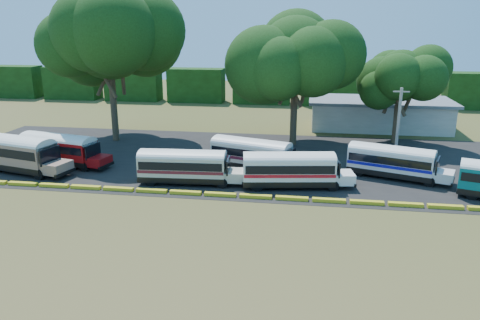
# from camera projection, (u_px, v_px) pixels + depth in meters

# --- Properties ---
(ground) EXTENTS (160.00, 160.00, 0.00)m
(ground) POSITION_uv_depth(u_px,v_px,m) (200.00, 200.00, 38.56)
(ground) COLOR #3A4918
(ground) RESTS_ON ground
(asphalt_strip) EXTENTS (64.00, 24.00, 0.02)m
(asphalt_strip) POSITION_uv_depth(u_px,v_px,m) (235.00, 159.00, 49.79)
(asphalt_strip) COLOR black
(asphalt_strip) RESTS_ON ground
(curb) EXTENTS (53.70, 0.45, 0.30)m
(curb) POSITION_uv_depth(u_px,v_px,m) (203.00, 194.00, 39.47)
(curb) COLOR gold
(curb) RESTS_ON ground
(terminal_building) EXTENTS (19.00, 9.00, 4.00)m
(terminal_building) POSITION_uv_depth(u_px,v_px,m) (379.00, 114.00, 63.82)
(terminal_building) COLOR beige
(terminal_building) RESTS_ON ground
(treeline_backdrop) EXTENTS (130.00, 4.00, 6.00)m
(treeline_backdrop) POSITION_uv_depth(u_px,v_px,m) (262.00, 87.00, 83.21)
(treeline_backdrop) COLOR black
(treeline_backdrop) RESTS_ON ground
(bus_beige) EXTENTS (11.26, 5.19, 3.60)m
(bus_beige) POSITION_uv_depth(u_px,v_px,m) (14.00, 151.00, 45.25)
(bus_beige) COLOR black
(bus_beige) RESTS_ON ground
(bus_red) EXTENTS (10.10, 4.41, 3.23)m
(bus_red) POSITION_uv_depth(u_px,v_px,m) (60.00, 147.00, 47.37)
(bus_red) COLOR black
(bus_red) RESTS_ON ground
(bus_cream_west) EXTENTS (9.65, 2.94, 3.13)m
(bus_cream_west) POSITION_uv_depth(u_px,v_px,m) (185.00, 165.00, 41.91)
(bus_cream_west) COLOR black
(bus_cream_west) RESTS_ON ground
(bus_cream_east) EXTENTS (9.87, 5.17, 3.16)m
(bus_cream_east) POSITION_uv_depth(u_px,v_px,m) (253.00, 153.00, 45.74)
(bus_cream_east) COLOR black
(bus_cream_east) RESTS_ON ground
(bus_white_red) EXTENTS (10.02, 3.90, 3.21)m
(bus_white_red) POSITION_uv_depth(u_px,v_px,m) (291.00, 168.00, 40.89)
(bus_white_red) COLOR black
(bus_white_red) RESTS_ON ground
(bus_white_blue) EXTENTS (9.62, 5.32, 3.09)m
(bus_white_blue) POSITION_uv_depth(u_px,v_px,m) (393.00, 160.00, 43.42)
(bus_white_blue) COLOR black
(bus_white_blue) RESTS_ON ground
(tree_west) EXTENTS (12.91, 12.91, 16.92)m
(tree_west) POSITION_uv_depth(u_px,v_px,m) (109.00, 39.00, 54.49)
(tree_west) COLOR #38251C
(tree_west) RESTS_ON ground
(tree_center) EXTENTS (11.75, 11.75, 14.83)m
(tree_center) POSITION_uv_depth(u_px,v_px,m) (296.00, 55.00, 53.11)
(tree_center) COLOR #38251C
(tree_center) RESTS_ON ground
(tree_east) EXTENTS (8.14, 8.14, 11.04)m
(tree_east) POSITION_uv_depth(u_px,v_px,m) (401.00, 76.00, 54.40)
(tree_east) COLOR #38251C
(tree_east) RESTS_ON ground
(utility_pole) EXTENTS (1.60, 0.30, 7.82)m
(utility_pole) POSITION_uv_depth(u_px,v_px,m) (398.00, 125.00, 47.32)
(utility_pole) COLOR gray
(utility_pole) RESTS_ON ground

